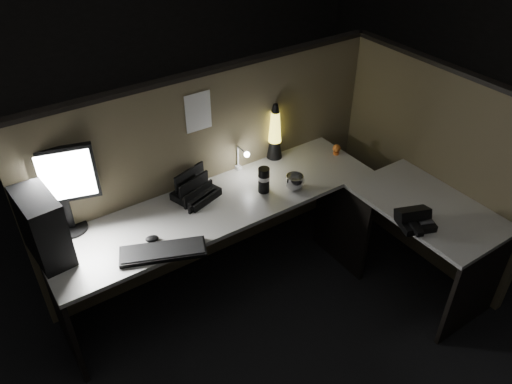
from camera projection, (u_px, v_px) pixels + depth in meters
floor at (286, 324)px, 3.43m from camera, size 6.00×6.00×0.00m
room_shell at (298, 111)px, 2.48m from camera, size 6.00×6.00×6.00m
partition_back at (213, 171)px, 3.61m from camera, size 2.66×0.06×1.50m
partition_right at (427, 167)px, 3.66m from camera, size 0.06×1.66×1.50m
desk at (288, 230)px, 3.34m from camera, size 2.60×1.60×0.73m
pc_tower at (42, 225)px, 2.82m from camera, size 0.22×0.42×0.43m
monitor at (59, 183)px, 2.92m from camera, size 0.44×0.19×0.58m
keyboard at (163, 252)px, 2.94m from camera, size 0.53×0.35×0.02m
mouse at (152, 239)px, 3.02m from camera, size 0.10×0.08×0.03m
clip_lamp at (242, 158)px, 3.57m from camera, size 0.04×0.16×0.21m
organizer at (195, 191)px, 3.37m from camera, size 0.33×0.31×0.20m
lava_lamp at (275, 136)px, 3.71m from camera, size 0.12×0.12×0.44m
travel_mug at (264, 180)px, 3.40m from camera, size 0.08×0.08×0.19m
steel_mug at (295, 182)px, 3.45m from camera, size 0.17×0.17×0.11m
figurine at (337, 148)px, 3.81m from camera, size 0.06×0.06×0.06m
pinned_paper at (198, 112)px, 3.24m from camera, size 0.19×0.00×0.27m
desk_phone at (414, 219)px, 3.13m from camera, size 0.26×0.25×0.12m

